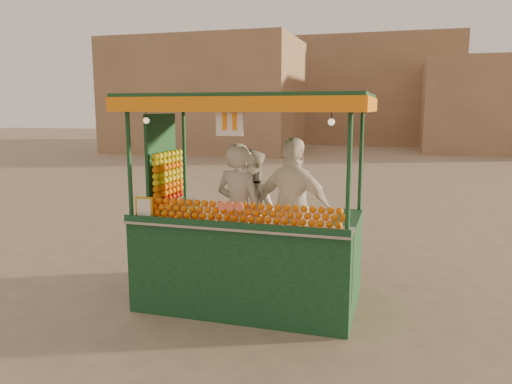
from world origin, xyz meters
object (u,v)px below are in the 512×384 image
(vendor_middle, at_px, (251,210))
(vendor_right, at_px, (293,210))
(juice_cart, at_px, (243,238))
(vendor_left, at_px, (239,211))

(vendor_middle, bearing_deg, vendor_right, -168.86)
(vendor_right, bearing_deg, juice_cart, 30.53)
(vendor_left, bearing_deg, juice_cart, 148.89)
(vendor_left, distance_m, vendor_middle, 0.32)
(vendor_middle, bearing_deg, vendor_left, 111.11)
(juice_cart, bearing_deg, vendor_left, 134.83)
(vendor_middle, relative_size, vendor_right, 0.90)
(vendor_left, xyz_separation_m, vendor_middle, (0.06, 0.31, -0.05))
(juice_cart, xyz_separation_m, vendor_left, (-0.09, 0.09, 0.30))
(juice_cart, height_order, vendor_left, juice_cart)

